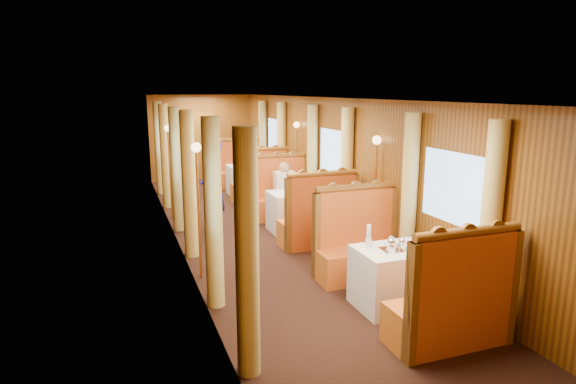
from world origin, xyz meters
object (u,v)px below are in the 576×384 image
banquette_mid_fwd (318,222)px  rose_vase_mid (296,183)px  table_near (398,277)px  banquette_near_fwd (452,308)px  table_far (249,179)px  teapot_left (391,247)px  teapot_right (402,246)px  steward (212,188)px  passenger (285,185)px  banquette_far_fwd (260,185)px  teapot_back (391,244)px  banquette_near_aft (359,248)px  banquette_mid_aft (280,198)px  rose_vase_far (249,158)px  tea_tray (395,250)px  table_mid (297,211)px  banquette_far_aft (239,171)px

banquette_mid_fwd → rose_vase_mid: (-0.02, 1.02, 0.50)m
table_near → banquette_near_fwd: banquette_near_fwd is taller
table_far → teapot_left: size_ratio=5.96×
teapot_left → teapot_right: 0.17m
steward → passenger: steward is taller
teapot_left → passenger: 4.34m
banquette_mid_fwd → steward: (-1.56, 1.28, 0.46)m
banquette_far_fwd → teapot_back: (-0.11, -5.97, 0.39)m
teapot_back → steward: bearing=134.6°
banquette_near_aft → teapot_left: bearing=-99.6°
banquette_mid_aft → teapot_left: bearing=-92.4°
banquette_far_fwd → rose_vase_far: 1.11m
banquette_far_fwd → tea_tray: 6.04m
table_far → table_near: bearing=-90.0°
banquette_far_fwd → rose_vase_far: bearing=89.0°
table_mid → rose_vase_mid: size_ratio=2.92×
teapot_back → table_far: bearing=112.5°
rose_vase_mid → steward: steward is taller
banquette_near_fwd → banquette_far_aft: (0.00, 9.03, 0.00)m
teapot_right → teapot_back: 0.13m
banquette_mid_aft → tea_tray: banquette_mid_aft is taller
table_mid → banquette_mid_fwd: 1.02m
table_near → teapot_left: 0.50m
teapot_right → table_far: bearing=85.2°
table_near → rose_vase_far: size_ratio=2.92×
banquette_near_fwd → banquette_far_aft: size_ratio=1.00×
table_mid → steward: size_ratio=0.59×
table_far → teapot_right: 7.09m
tea_tray → passenger: passenger is taller
steward → table_near: bearing=35.0°
teapot_back → banquette_far_fwd: bearing=112.4°
rose_vase_far → teapot_right: bearing=-90.3°
table_near → banquette_near_aft: 1.02m
banquette_mid_aft → rose_vase_mid: banquette_mid_aft is taller
table_near → rose_vase_far: (0.02, 6.98, 0.55)m
teapot_back → rose_vase_mid: (0.09, 3.49, 0.12)m
banquette_far_aft → teapot_back: banquette_far_aft is taller
banquette_far_aft → rose_vase_far: 1.15m
banquette_far_aft → table_mid: bearing=-90.0°
tea_tray → passenger: size_ratio=0.45×
banquette_mid_fwd → steward: bearing=140.6°
passenger → table_mid: bearing=-90.0°
banquette_far_aft → teapot_left: 8.14m
table_far → passenger: passenger is taller
table_near → table_far: bearing=90.0°
banquette_far_aft → tea_tray: (-0.09, -8.05, 0.33)m
table_near → banquette_near_fwd: 1.02m
banquette_near_aft → table_far: 5.99m
banquette_mid_fwd → table_far: (0.00, 4.51, -0.05)m
banquette_near_aft → banquette_far_aft: 7.00m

